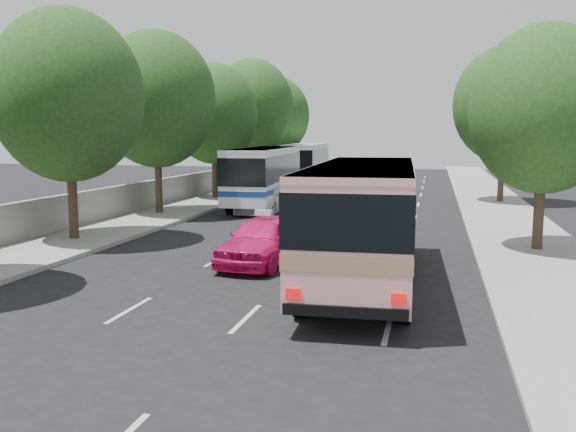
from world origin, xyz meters
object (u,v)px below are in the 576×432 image
(pink_taxi, at_px, (264,240))
(white_pickup, at_px, (265,198))
(pink_bus, at_px, (364,210))
(tour_coach_front, at_px, (265,171))
(tour_coach_rear, at_px, (307,160))

(pink_taxi, distance_m, white_pickup, 13.14)
(pink_bus, distance_m, tour_coach_front, 18.82)
(tour_coach_front, relative_size, tour_coach_rear, 1.00)
(tour_coach_rear, bearing_deg, tour_coach_front, -91.32)
(tour_coach_rear, bearing_deg, white_pickup, -89.29)
(tour_coach_front, bearing_deg, pink_taxi, -78.40)
(white_pickup, bearing_deg, pink_taxi, -72.73)
(pink_taxi, relative_size, tour_coach_rear, 0.41)
(pink_bus, distance_m, tour_coach_rear, 33.34)
(pink_taxi, relative_size, white_pickup, 0.88)
(pink_taxi, bearing_deg, tour_coach_rear, 105.36)
(pink_bus, height_order, white_pickup, pink_bus)
(white_pickup, distance_m, tour_coach_rear, 17.95)
(tour_coach_front, xyz_separation_m, tour_coach_rear, (-0.67, 15.10, 0.00))
(white_pickup, bearing_deg, tour_coach_front, 107.10)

